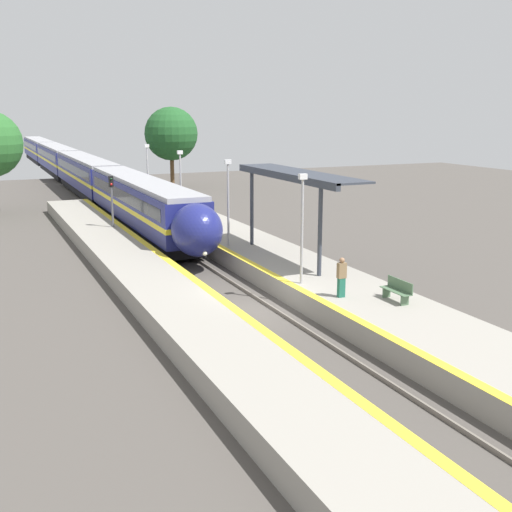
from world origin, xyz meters
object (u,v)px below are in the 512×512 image
(platform_bench, at_px, (397,290))
(person_waiting, at_px, (342,277))
(lamppost_mid, at_px, (228,197))
(lamppost_farthest, at_px, (148,170))
(lamppost_far, at_px, (181,181))
(railway_signal, at_px, (112,201))
(lamppost_near, at_px, (302,221))
(train, at_px, (71,166))

(platform_bench, bearing_deg, person_waiting, 141.36)
(lamppost_mid, relative_size, lamppost_farthest, 1.00)
(lamppost_mid, bearing_deg, platform_bench, -79.94)
(lamppost_mid, height_order, lamppost_far, same)
(person_waiting, xyz_separation_m, railway_signal, (-5.19, 19.94, 0.83))
(lamppost_near, distance_m, lamppost_far, 17.42)
(railway_signal, bearing_deg, lamppost_farthest, 61.74)
(lamppost_far, xyz_separation_m, lamppost_farthest, (0.00, 8.71, 0.00))
(railway_signal, bearing_deg, lamppost_mid, -61.49)
(train, relative_size, lamppost_farthest, 18.77)
(train, distance_m, railway_signal, 34.11)
(person_waiting, distance_m, lamppost_near, 3.26)
(lamppost_far, relative_size, lamppost_farthest, 1.00)
(lamppost_far, bearing_deg, train, 93.87)
(train, xyz_separation_m, lamppost_near, (2.30, -51.39, 1.55))
(person_waiting, height_order, railway_signal, railway_signal)
(lamppost_far, height_order, lamppost_farthest, same)
(train, xyz_separation_m, lamppost_farthest, (2.30, -25.27, 1.55))
(railway_signal, xyz_separation_m, lamppost_near, (4.71, -17.37, 1.11))
(lamppost_farthest, bearing_deg, person_waiting, -89.03)
(person_waiting, distance_m, lamppost_far, 20.08)
(person_waiting, bearing_deg, lamppost_far, 91.40)
(platform_bench, height_order, lamppost_near, lamppost_near)
(railway_signal, height_order, lamppost_farthest, lamppost_farthest)
(lamppost_farthest, bearing_deg, railway_signal, -118.26)
(lamppost_near, bearing_deg, lamppost_far, 90.00)
(platform_bench, xyz_separation_m, lamppost_mid, (-2.25, 12.69, 2.33))
(train, height_order, platform_bench, train)
(platform_bench, height_order, lamppost_farthest, lamppost_farthest)
(lamppost_near, xyz_separation_m, lamppost_farthest, (0.00, 26.12, 0.00))
(person_waiting, xyz_separation_m, lamppost_near, (-0.49, 2.57, 1.94))
(train, relative_size, person_waiting, 54.61)
(platform_bench, distance_m, lamppost_near, 5.13)
(railway_signal, relative_size, lamppost_near, 0.88)
(lamppost_mid, distance_m, lamppost_far, 8.71)
(person_waiting, relative_size, railway_signal, 0.39)
(platform_bench, distance_m, person_waiting, 2.29)
(train, relative_size, lamppost_mid, 18.77)
(lamppost_mid, distance_m, lamppost_farthest, 17.42)
(platform_bench, xyz_separation_m, person_waiting, (-1.76, 1.41, 0.39))
(train, relative_size, platform_bench, 56.10)
(lamppost_near, xyz_separation_m, lamppost_mid, (0.00, 8.71, 0.00))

